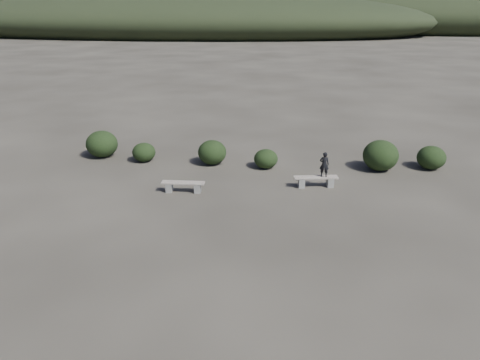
# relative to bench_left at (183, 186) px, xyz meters

# --- Properties ---
(ground) EXTENTS (1200.00, 1200.00, 0.00)m
(ground) POSITION_rel_bench_left_xyz_m (2.41, -4.78, -0.25)
(ground) COLOR #302C25
(ground) RESTS_ON ground
(bench_left) EXTENTS (1.68, 0.41, 0.42)m
(bench_left) POSITION_rel_bench_left_xyz_m (0.00, 0.00, 0.00)
(bench_left) COLOR slate
(bench_left) RESTS_ON ground
(bench_right) EXTENTS (1.78, 0.65, 0.43)m
(bench_right) POSITION_rel_bench_left_xyz_m (5.12, 1.12, 0.01)
(bench_right) COLOR slate
(bench_right) RESTS_ON ground
(seated_person) EXTENTS (0.38, 0.25, 1.02)m
(seated_person) POSITION_rel_bench_left_xyz_m (5.41, 1.17, 0.69)
(seated_person) COLOR black
(seated_person) RESTS_ON bench_right
(shrub_a) EXTENTS (1.06, 1.06, 0.87)m
(shrub_a) POSITION_rel_bench_left_xyz_m (-2.63, 3.44, 0.18)
(shrub_a) COLOR black
(shrub_a) RESTS_ON ground
(shrub_b) EXTENTS (1.28, 1.28, 1.10)m
(shrub_b) POSITION_rel_bench_left_xyz_m (0.56, 3.42, 0.30)
(shrub_b) COLOR black
(shrub_b) RESTS_ON ground
(shrub_c) EXTENTS (1.06, 1.06, 0.85)m
(shrub_c) POSITION_rel_bench_left_xyz_m (3.01, 3.16, 0.17)
(shrub_c) COLOR black
(shrub_c) RESTS_ON ground
(shrub_d) EXTENTS (1.53, 1.53, 1.34)m
(shrub_d) POSITION_rel_bench_left_xyz_m (7.98, 3.45, 0.41)
(shrub_d) COLOR black
(shrub_d) RESTS_ON ground
(shrub_e) EXTENTS (1.24, 1.24, 1.03)m
(shrub_e) POSITION_rel_bench_left_xyz_m (10.23, 3.86, 0.26)
(shrub_e) COLOR black
(shrub_e) RESTS_ON ground
(shrub_f) EXTENTS (1.47, 1.47, 1.25)m
(shrub_f) POSITION_rel_bench_left_xyz_m (-4.80, 3.89, 0.37)
(shrub_f) COLOR black
(shrub_f) RESTS_ON ground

